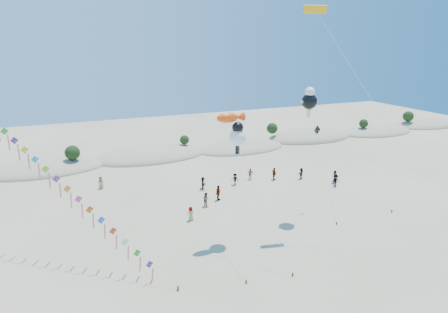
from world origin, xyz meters
TOP-DOWN VIEW (x-y plane):
  - dune_ridge at (1.06, 45.14)m, footprint 145.30×11.49m
  - kite_train at (-16.67, 21.67)m, footprint 21.55×23.62m
  - fish_kite at (1.68, 15.63)m, footprint 3.35×8.83m
  - cartoon_kite_low at (2.32, 15.50)m, footprint 3.43×8.42m
  - cartoon_kite_high at (11.22, 17.30)m, footprint 2.60×4.87m
  - parafoil_kite at (10.57, 15.85)m, footprint 10.94×12.32m
  - dark_kite at (15.05, 17.25)m, footprint 7.63×5.38m
  - beachgoers at (8.62, 25.83)m, footprint 30.11×13.80m

SIDE VIEW (x-z plane):
  - dune_ridge at x=1.06m, z-range -2.67..2.90m
  - beachgoers at x=8.62m, z-range -0.11..1.77m
  - dark_kite at x=15.05m, z-range 2.07..11.59m
  - cartoon_kite_low at x=2.32m, z-range 4.39..15.72m
  - kite_train at x=-16.67m, z-range 0.13..20.33m
  - fish_kite at x=1.68m, z-range 5.60..17.80m
  - cartoon_kite_high at x=11.22m, z-range 5.64..19.54m
  - parafoil_kite at x=10.57m, z-range 9.87..31.40m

